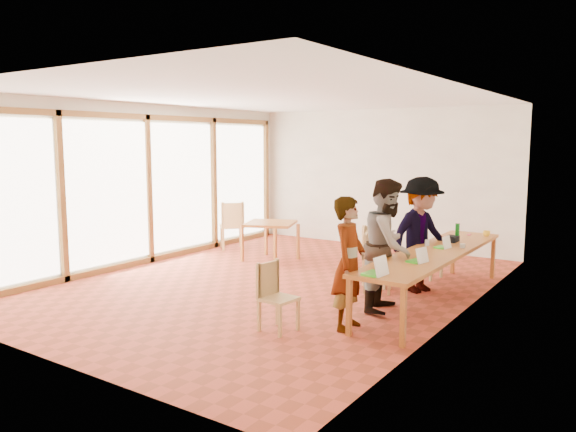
% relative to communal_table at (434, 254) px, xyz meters
% --- Properties ---
extents(ground, '(8.00, 8.00, 0.00)m').
position_rel_communal_table_xyz_m(ground, '(-2.50, -0.39, -0.70)').
color(ground, '#AD3F2A').
rests_on(ground, ground).
extents(wall_back, '(6.00, 0.10, 3.00)m').
position_rel_communal_table_xyz_m(wall_back, '(-2.50, 3.61, 0.80)').
color(wall_back, white).
rests_on(wall_back, ground).
extents(wall_front, '(6.00, 0.10, 3.00)m').
position_rel_communal_table_xyz_m(wall_front, '(-2.50, -4.39, 0.80)').
color(wall_front, white).
rests_on(wall_front, ground).
extents(wall_right, '(0.10, 8.00, 3.00)m').
position_rel_communal_table_xyz_m(wall_right, '(0.50, -0.39, 0.80)').
color(wall_right, white).
rests_on(wall_right, ground).
extents(window_wall, '(0.10, 8.00, 3.00)m').
position_rel_communal_table_xyz_m(window_wall, '(-5.46, -0.39, 0.80)').
color(window_wall, white).
rests_on(window_wall, ground).
extents(ceiling, '(6.00, 8.00, 0.04)m').
position_rel_communal_table_xyz_m(ceiling, '(-2.50, -0.39, 2.32)').
color(ceiling, white).
rests_on(ceiling, wall_back).
extents(communal_table, '(0.80, 4.00, 0.75)m').
position_rel_communal_table_xyz_m(communal_table, '(0.00, 0.00, 0.00)').
color(communal_table, '#B76728').
rests_on(communal_table, ground).
extents(side_table, '(0.90, 0.90, 0.75)m').
position_rel_communal_table_xyz_m(side_table, '(-3.63, 1.02, -0.03)').
color(side_table, '#B76728').
rests_on(side_table, ground).
extents(chair_near, '(0.43, 0.43, 0.45)m').
position_rel_communal_table_xyz_m(chair_near, '(-1.23, -2.25, -0.19)').
color(chair_near, '#E1B670').
rests_on(chair_near, ground).
extents(chair_mid, '(0.55, 0.55, 0.48)m').
position_rel_communal_table_xyz_m(chair_mid, '(-1.00, 0.05, -0.14)').
color(chair_mid, '#E1B670').
rests_on(chair_mid, ground).
extents(chair_far, '(0.51, 0.51, 0.52)m').
position_rel_communal_table_xyz_m(chair_far, '(-1.13, 0.47, -0.11)').
color(chair_far, '#E1B670').
rests_on(chair_far, ground).
extents(chair_empty, '(0.48, 0.48, 0.48)m').
position_rel_communal_table_xyz_m(chair_empty, '(-0.70, 1.38, -0.15)').
color(chair_empty, '#E1B670').
rests_on(chair_empty, ground).
extents(chair_spare, '(0.68, 0.68, 0.55)m').
position_rel_communal_table_xyz_m(chair_spare, '(-4.92, 1.43, -0.07)').
color(chair_spare, '#E1B670').
rests_on(chair_spare, ground).
extents(person_near, '(0.49, 0.66, 1.64)m').
position_rel_communal_table_xyz_m(person_near, '(-0.47, -1.70, 0.12)').
color(person_near, gray).
rests_on(person_near, ground).
extents(person_mid, '(0.81, 0.97, 1.80)m').
position_rel_communal_table_xyz_m(person_mid, '(-0.41, -0.71, 0.20)').
color(person_mid, gray).
rests_on(person_mid, ground).
extents(person_far, '(1.04, 1.31, 1.77)m').
position_rel_communal_table_xyz_m(person_far, '(-0.38, 0.46, 0.18)').
color(person_far, gray).
rests_on(person_far, ground).
extents(laptop_near, '(0.26, 0.29, 0.23)m').
position_rel_communal_table_xyz_m(laptop_near, '(-0.05, -1.80, 0.11)').
color(laptop_near, '#43D22A').
rests_on(laptop_near, communal_table).
extents(laptop_mid, '(0.25, 0.27, 0.20)m').
position_rel_communal_table_xyz_m(laptop_mid, '(0.10, -0.87, 0.10)').
color(laptop_mid, '#43D22A').
rests_on(laptop_mid, communal_table).
extents(laptop_far, '(0.21, 0.24, 0.18)m').
position_rel_communal_table_xyz_m(laptop_far, '(0.04, 0.28, 0.10)').
color(laptop_far, '#43D22A').
rests_on(laptop_far, communal_table).
extents(yellow_mug, '(0.13, 0.13, 0.09)m').
position_rel_communal_table_xyz_m(yellow_mug, '(0.28, 1.70, 0.09)').
color(yellow_mug, yellow).
rests_on(yellow_mug, communal_table).
extents(green_bottle, '(0.07, 0.07, 0.28)m').
position_rel_communal_table_xyz_m(green_bottle, '(0.01, 0.98, 0.19)').
color(green_bottle, '#116A18').
rests_on(green_bottle, communal_table).
extents(clear_glass, '(0.07, 0.07, 0.09)m').
position_rel_communal_table_xyz_m(clear_glass, '(-0.24, 0.34, 0.09)').
color(clear_glass, silver).
rests_on(clear_glass, communal_table).
extents(condiment_cup, '(0.08, 0.08, 0.06)m').
position_rel_communal_table_xyz_m(condiment_cup, '(0.26, 0.46, 0.08)').
color(condiment_cup, white).
rests_on(condiment_cup, communal_table).
extents(pink_phone, '(0.05, 0.10, 0.01)m').
position_rel_communal_table_xyz_m(pink_phone, '(0.01, 1.65, 0.05)').
color(pink_phone, '#F64866').
rests_on(pink_phone, communal_table).
extents(black_pouch, '(0.16, 0.26, 0.09)m').
position_rel_communal_table_xyz_m(black_pouch, '(-0.03, 0.88, 0.09)').
color(black_pouch, black).
rests_on(black_pouch, communal_table).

